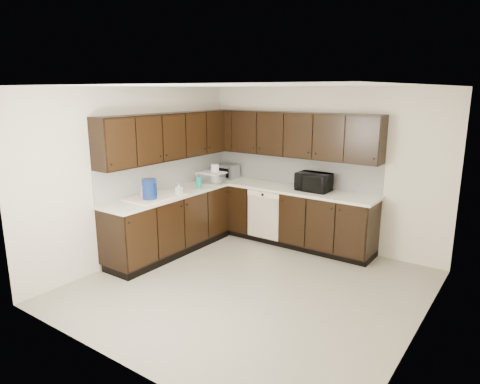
# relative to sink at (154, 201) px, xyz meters

# --- Properties ---
(floor) EXTENTS (4.00, 4.00, 0.00)m
(floor) POSITION_rel_sink_xyz_m (1.68, 0.01, -0.88)
(floor) COLOR #A19A85
(floor) RESTS_ON ground
(ceiling) EXTENTS (4.00, 4.00, 0.00)m
(ceiling) POSITION_rel_sink_xyz_m (1.68, 0.01, 1.62)
(ceiling) COLOR white
(ceiling) RESTS_ON wall_back
(wall_back) EXTENTS (4.00, 0.02, 2.50)m
(wall_back) POSITION_rel_sink_xyz_m (1.68, 2.01, 0.37)
(wall_back) COLOR beige
(wall_back) RESTS_ON floor
(wall_left) EXTENTS (0.02, 4.00, 2.50)m
(wall_left) POSITION_rel_sink_xyz_m (-0.32, 0.01, 0.37)
(wall_left) COLOR beige
(wall_left) RESTS_ON floor
(wall_right) EXTENTS (0.02, 4.00, 2.50)m
(wall_right) POSITION_rel_sink_xyz_m (3.68, 0.01, 0.37)
(wall_right) COLOR beige
(wall_right) RESTS_ON floor
(wall_front) EXTENTS (4.00, 0.02, 2.50)m
(wall_front) POSITION_rel_sink_xyz_m (1.68, -1.99, 0.37)
(wall_front) COLOR beige
(wall_front) RESTS_ON floor
(lower_cabinets) EXTENTS (3.00, 2.80, 0.90)m
(lower_cabinets) POSITION_rel_sink_xyz_m (0.67, 1.12, -0.47)
(lower_cabinets) COLOR black
(lower_cabinets) RESTS_ON floor
(countertop) EXTENTS (3.03, 2.83, 0.04)m
(countertop) POSITION_rel_sink_xyz_m (0.67, 1.12, 0.04)
(countertop) COLOR white
(countertop) RESTS_ON lower_cabinets
(backsplash) EXTENTS (3.00, 2.80, 0.48)m
(backsplash) POSITION_rel_sink_xyz_m (0.46, 1.33, 0.30)
(backsplash) COLOR silver
(backsplash) RESTS_ON countertop
(upper_cabinets) EXTENTS (3.00, 2.80, 0.70)m
(upper_cabinets) POSITION_rel_sink_xyz_m (0.58, 1.22, 0.89)
(upper_cabinets) COLOR black
(upper_cabinets) RESTS_ON wall_back
(dishwasher) EXTENTS (0.58, 0.04, 0.78)m
(dishwasher) POSITION_rel_sink_xyz_m (0.98, 1.42, -0.33)
(dishwasher) COLOR #F2E2C6
(dishwasher) RESTS_ON lower_cabinets
(sink) EXTENTS (0.54, 0.82, 0.42)m
(sink) POSITION_rel_sink_xyz_m (0.00, 0.00, 0.00)
(sink) COLOR #F2E2C6
(sink) RESTS_ON countertop
(microwave) EXTENTS (0.51, 0.35, 0.28)m
(microwave) POSITION_rel_sink_xyz_m (1.70, 1.71, 0.20)
(microwave) COLOR black
(microwave) RESTS_ON countertop
(soap_bottle_a) EXTENTS (0.09, 0.09, 0.19)m
(soap_bottle_a) POSITION_rel_sink_xyz_m (0.20, 0.32, 0.15)
(soap_bottle_a) COLOR gray
(soap_bottle_a) RESTS_ON countertop
(soap_bottle_b) EXTENTS (0.10, 0.11, 0.23)m
(soap_bottle_b) POSITION_rel_sink_xyz_m (-0.12, -0.08, 0.17)
(soap_bottle_b) COLOR gray
(soap_bottle_b) RESTS_ON countertop
(toaster_oven) EXTENTS (0.41, 0.32, 0.24)m
(toaster_oven) POSITION_rel_sink_xyz_m (0.00, 1.74, 0.18)
(toaster_oven) COLOR #ABABAD
(toaster_oven) RESTS_ON countertop
(storage_bin) EXTENTS (0.52, 0.46, 0.17)m
(storage_bin) POSITION_rel_sink_xyz_m (0.02, 1.30, 0.14)
(storage_bin) COLOR silver
(storage_bin) RESTS_ON countertop
(blue_pitcher) EXTENTS (0.25, 0.25, 0.30)m
(blue_pitcher) POSITION_rel_sink_xyz_m (0.07, -0.14, 0.21)
(blue_pitcher) COLOR navy
(blue_pitcher) RESTS_ON countertop
(teal_tumbler) EXTENTS (0.10, 0.10, 0.19)m
(teal_tumbler) POSITION_rel_sink_xyz_m (0.14, 0.84, 0.15)
(teal_tumbler) COLOR #0D9089
(teal_tumbler) RESTS_ON countertop
(paper_towel_roll) EXTENTS (0.16, 0.16, 0.30)m
(paper_towel_roll) POSITION_rel_sink_xyz_m (0.05, 1.36, 0.21)
(paper_towel_roll) COLOR white
(paper_towel_roll) RESTS_ON countertop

